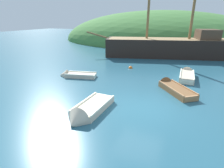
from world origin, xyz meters
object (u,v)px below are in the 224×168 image
at_px(rowboat_outer_left, 88,112).
at_px(buoy_orange, 130,68).
at_px(rowboat_near_dock, 75,76).
at_px(rowboat_portside, 172,88).
at_px(sailing_ship, 170,50).
at_px(rowboat_outer_right, 187,75).

xyz_separation_m(rowboat_outer_left, buoy_orange, (-0.82, 9.13, -0.11)).
distance_m(rowboat_near_dock, rowboat_portside, 7.48).
relative_size(sailing_ship, rowboat_portside, 5.26).
bearing_deg(rowboat_portside, rowboat_outer_left, 106.52).
distance_m(rowboat_outer_right, rowboat_portside, 3.41).
relative_size(rowboat_outer_left, buoy_orange, 8.48).
distance_m(rowboat_outer_right, buoy_orange, 5.06).
bearing_deg(sailing_ship, rowboat_portside, 82.08).
bearing_deg(rowboat_outer_right, rowboat_near_dock, 111.44).
relative_size(rowboat_outer_right, rowboat_near_dock, 1.15).
height_order(rowboat_outer_right, rowboat_outer_left, rowboat_outer_left).
distance_m(rowboat_outer_left, buoy_orange, 9.16).
relative_size(rowboat_outer_right, rowboat_outer_left, 1.11).
distance_m(sailing_ship, rowboat_outer_left, 16.38).
distance_m(rowboat_portside, buoy_orange, 5.91).
height_order(rowboat_outer_right, rowboat_portside, rowboat_outer_right).
relative_size(rowboat_near_dock, rowboat_outer_left, 0.96).
height_order(rowboat_near_dock, rowboat_portside, rowboat_portside).
distance_m(rowboat_near_dock, buoy_orange, 5.42).
bearing_deg(sailing_ship, rowboat_outer_right, 90.59).
bearing_deg(buoy_orange, rowboat_outer_right, -8.90).
distance_m(sailing_ship, rowboat_portside, 11.39).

